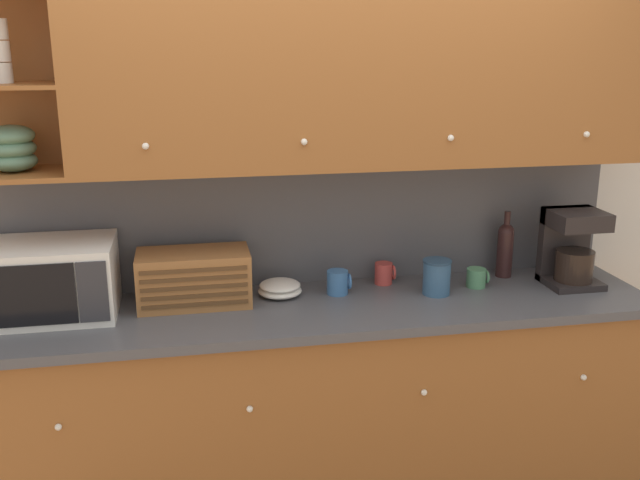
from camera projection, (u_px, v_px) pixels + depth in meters
name	position (u px, v px, depth m)	size (l,w,h in m)	color
ground_plane	(312.00, 461.00, 3.57)	(24.00, 24.00, 0.00)	#896647
wall_back	(310.00, 207.00, 3.24)	(5.23, 0.06, 2.60)	silver
counter_unit	(324.00, 404.00, 3.15)	(2.85, 0.63, 0.95)	#935628
backsplash_panel	(312.00, 222.00, 3.23)	(2.83, 0.01, 0.57)	#4C4C51
upper_cabinets	(357.00, 79.00, 2.92)	(2.83, 0.37, 0.72)	#935628
microwave	(51.00, 279.00, 2.86)	(0.51, 0.38, 0.30)	silver
bread_box	(194.00, 278.00, 3.00)	(0.47, 0.25, 0.23)	#996033
bowl_stack_on_counter	(280.00, 288.00, 3.11)	(0.19, 0.19, 0.07)	silver
mug_blue_second	(338.00, 282.00, 3.13)	(0.11, 0.09, 0.11)	#38669E
mug_patterned_third	(384.00, 273.00, 3.26)	(0.09, 0.08, 0.10)	#B73D38
storage_canister	(437.00, 277.00, 3.12)	(0.13, 0.13, 0.16)	#33567A
mug	(477.00, 278.00, 3.22)	(0.10, 0.09, 0.09)	#4C845B
wine_bottle	(505.00, 247.00, 3.34)	(0.08, 0.08, 0.32)	black
coffee_maker	(571.00, 247.00, 3.22)	(0.24, 0.23, 0.35)	black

